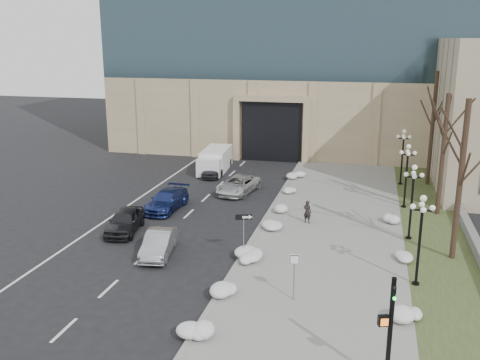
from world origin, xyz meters
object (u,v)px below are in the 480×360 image
(car_c, at_px, (167,200))
(car_e, at_px, (212,169))
(box_truck, at_px, (215,161))
(one_way_sign, at_px, (246,222))
(keep_sign, at_px, (294,267))
(lamppost_b, at_px, (413,192))
(car_b, at_px, (159,244))
(traffic_signal, at_px, (389,335))
(lamppost_c, at_px, (407,167))
(lamppost_a, at_px, (421,228))
(car_a, at_px, (125,221))
(car_d, at_px, (238,185))
(lamppost_d, at_px, (403,150))
(pedestrian, at_px, (307,212))

(car_c, distance_m, car_e, 10.04)
(box_truck, relative_size, one_way_sign, 2.46)
(car_e, xyz_separation_m, keep_sign, (10.54, -21.69, 1.11))
(lamppost_b, bearing_deg, car_c, 172.98)
(car_e, xyz_separation_m, box_truck, (-0.38, 2.09, 0.31))
(car_b, xyz_separation_m, traffic_signal, (12.41, -9.29, 1.43))
(car_b, xyz_separation_m, lamppost_c, (14.01, 12.38, 2.39))
(lamppost_a, xyz_separation_m, lamppost_c, (0.00, 13.00, 0.00))
(car_a, bearing_deg, car_d, 55.68)
(box_truck, height_order, lamppost_a, lamppost_a)
(car_b, distance_m, lamppost_b, 15.38)
(car_b, relative_size, traffic_signal, 0.98)
(car_a, distance_m, car_c, 5.04)
(lamppost_d, bearing_deg, traffic_signal, -93.26)
(box_truck, height_order, lamppost_b, lamppost_b)
(box_truck, bearing_deg, car_e, -84.13)
(car_a, height_order, car_b, car_a)
(car_b, bearing_deg, lamppost_a, -12.37)
(car_c, bearing_deg, car_d, 56.31)
(car_c, relative_size, lamppost_d, 1.02)
(car_c, distance_m, lamppost_a, 18.86)
(car_a, bearing_deg, pedestrian, 11.69)
(lamppost_a, bearing_deg, car_a, 168.42)
(pedestrian, distance_m, one_way_sign, 7.06)
(car_a, relative_size, lamppost_a, 0.92)
(lamppost_c, bearing_deg, car_b, -138.54)
(one_way_sign, distance_m, lamppost_c, 14.74)
(pedestrian, xyz_separation_m, keep_sign, (0.72, -10.94, 0.87))
(car_e, distance_m, lamppost_b, 20.39)
(car_a, height_order, lamppost_b, lamppost_b)
(car_b, relative_size, car_d, 0.85)
(car_c, bearing_deg, car_b, -68.97)
(car_e, relative_size, lamppost_c, 0.80)
(box_truck, distance_m, lamppost_b, 21.94)
(keep_sign, distance_m, lamppost_c, 17.14)
(car_b, bearing_deg, lamppost_c, 31.63)
(one_way_sign, bearing_deg, lamppost_a, -27.20)
(box_truck, relative_size, lamppost_a, 1.34)
(car_a, xyz_separation_m, keep_sign, (11.82, -6.70, 1.02))
(lamppost_a, relative_size, lamppost_d, 1.00)
(car_e, xyz_separation_m, pedestrian, (9.82, -10.75, 0.24))
(car_a, height_order, keep_sign, keep_sign)
(pedestrian, relative_size, box_truck, 0.24)
(car_c, bearing_deg, traffic_signal, -46.21)
(box_truck, bearing_deg, one_way_sign, -72.94)
(lamppost_a, bearing_deg, keep_sign, -151.40)
(one_way_sign, bearing_deg, car_a, 147.11)
(car_e, bearing_deg, car_a, -100.99)
(car_a, height_order, car_e, car_a)
(car_c, bearing_deg, car_a, -97.41)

